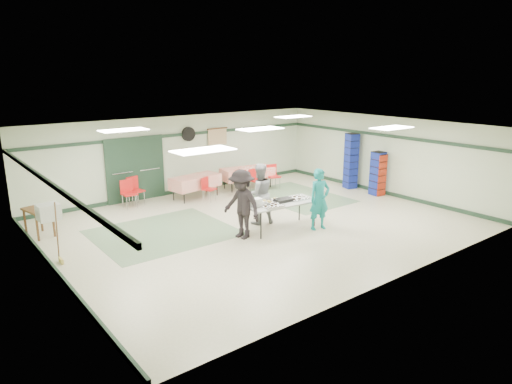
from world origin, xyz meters
TOP-DOWN VIEW (x-y plane):
  - floor at (0.00, 0.00)m, footprint 11.00×11.00m
  - ceiling at (0.00, 0.00)m, footprint 11.00×11.00m
  - wall_back at (0.00, 4.50)m, footprint 11.00×0.00m
  - wall_front at (0.00, -4.50)m, footprint 11.00×0.00m
  - wall_left at (-5.50, 0.00)m, footprint 0.00×9.00m
  - wall_right at (5.50, 0.00)m, footprint 0.00×9.00m
  - trim_back at (0.00, 4.47)m, footprint 11.00×0.06m
  - baseboard_back at (0.00, 4.47)m, footprint 11.00×0.06m
  - trim_left at (-5.47, 0.00)m, footprint 0.06×9.00m
  - baseboard_left at (-5.47, 0.00)m, footprint 0.06×9.00m
  - trim_right at (5.47, 0.00)m, footprint 0.06×9.00m
  - baseboard_right at (5.47, 0.00)m, footprint 0.06×9.00m
  - green_patch_a at (-2.50, 1.00)m, footprint 3.50×3.00m
  - green_patch_b at (2.80, 1.50)m, footprint 2.50×3.50m
  - double_door_left at (-2.20, 4.44)m, footprint 0.90×0.06m
  - double_door_right at (-1.25, 4.44)m, footprint 0.90×0.06m
  - door_frame at (-1.73, 4.42)m, footprint 2.00×0.03m
  - wall_fan at (0.30, 4.44)m, footprint 0.50×0.10m
  - scroll_banner at (1.50, 4.44)m, footprint 0.80×0.02m
  - serving_table at (0.19, -0.69)m, footprint 2.12×1.00m
  - sheet_tray_right at (0.74, -0.70)m, footprint 0.62×0.49m
  - sheet_tray_mid at (0.01, -0.56)m, footprint 0.61×0.48m
  - sheet_tray_left at (-0.29, -0.86)m, footprint 0.56×0.44m
  - baking_pan at (0.29, -0.66)m, footprint 0.51×0.34m
  - foam_box_stack at (-0.58, -0.59)m, footprint 0.25×0.23m
  - volunteer_teal at (1.01, -1.30)m, footprint 0.68×0.52m
  - volunteer_grey at (0.01, 0.07)m, footprint 0.99×0.87m
  - volunteer_dark at (-1.05, -0.58)m, footprint 0.86×1.26m
  - dining_table_a at (2.17, 3.50)m, footprint 2.01×1.14m
  - dining_table_b at (-0.03, 3.50)m, footprint 1.81×1.02m
  - chair_a at (2.06, 2.93)m, footprint 0.40×0.40m
  - chair_b at (1.46, 2.93)m, footprint 0.52×0.52m
  - chair_c at (2.90, 2.94)m, footprint 0.47×0.47m
  - chair_d at (0.08, 2.92)m, footprint 0.49×0.49m
  - chair_loose_a at (-1.99, 3.99)m, footprint 0.50×0.50m
  - chair_loose_b at (-2.29, 3.79)m, footprint 0.42×0.42m
  - crate_stack_blue_a at (5.15, 1.18)m, footprint 0.47×0.47m
  - crate_stack_red at (5.15, -0.07)m, footprint 0.40×0.40m
  - crate_stack_blue_b at (5.15, -0.02)m, footprint 0.42×0.42m
  - printer_table at (-5.15, 2.75)m, footprint 0.70×0.91m
  - office_printer at (-5.15, 1.60)m, footprint 0.51×0.45m
  - broom at (-5.23, 0.65)m, footprint 0.06×0.23m

SIDE VIEW (x-z plane):
  - floor at x=0.00m, z-range 0.00..0.00m
  - green_patch_a at x=-2.50m, z-range 0.00..0.01m
  - green_patch_b at x=2.80m, z-range 0.00..0.01m
  - baseboard_back at x=0.00m, z-range 0.00..0.12m
  - baseboard_left at x=-5.47m, z-range 0.00..0.12m
  - baseboard_right at x=5.47m, z-range 0.00..0.12m
  - chair_d at x=0.08m, z-range 0.09..0.89m
  - chair_a at x=2.06m, z-range 0.09..0.91m
  - chair_b at x=1.46m, z-range 0.10..0.95m
  - chair_c at x=2.90m, z-range 0.10..0.97m
  - chair_loose_b at x=-2.29m, z-range 0.10..0.99m
  - chair_loose_a at x=-1.99m, z-range 0.10..1.02m
  - dining_table_b at x=-0.03m, z-range 0.19..0.95m
  - dining_table_a at x=2.17m, z-range 0.19..0.95m
  - printer_table at x=-5.15m, z-range 0.26..1.00m
  - serving_table at x=0.19m, z-range 0.34..1.10m
  - crate_stack_red at x=5.15m, z-range 0.00..1.45m
  - broom at x=-5.23m, z-range 0.03..1.44m
  - crate_stack_blue_b at x=5.15m, z-range 0.00..1.52m
  - sheet_tray_right at x=0.74m, z-range 0.76..0.78m
  - sheet_tray_mid at x=0.01m, z-range 0.76..0.78m
  - sheet_tray_left at x=-0.29m, z-range 0.76..0.78m
  - baking_pan at x=0.29m, z-range 0.76..0.84m
  - volunteer_teal at x=1.01m, z-range 0.00..1.67m
  - volunteer_grey at x=0.01m, z-range 0.00..1.72m
  - foam_box_stack at x=-0.58m, z-range 0.76..0.97m
  - volunteer_dark at x=-1.05m, z-range 0.00..1.80m
  - office_printer at x=-5.15m, z-range 0.75..1.13m
  - crate_stack_blue_a at x=5.15m, z-range 0.00..2.02m
  - double_door_left at x=-2.20m, z-range 0.00..2.10m
  - double_door_right at x=-1.25m, z-range 0.00..2.10m
  - door_frame at x=-1.73m, z-range -0.02..2.12m
  - wall_back at x=0.00m, z-range -4.15..6.85m
  - wall_front at x=0.00m, z-range -4.15..6.85m
  - wall_left at x=-5.50m, z-range -3.15..5.85m
  - wall_right at x=5.50m, z-range -3.15..5.85m
  - scroll_banner at x=1.50m, z-range 1.55..2.15m
  - trim_back at x=0.00m, z-range 2.00..2.10m
  - trim_left at x=-5.47m, z-range 2.00..2.10m
  - trim_right at x=5.47m, z-range 2.00..2.10m
  - wall_fan at x=0.30m, z-range 1.80..2.30m
  - ceiling at x=0.00m, z-range 2.70..2.70m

